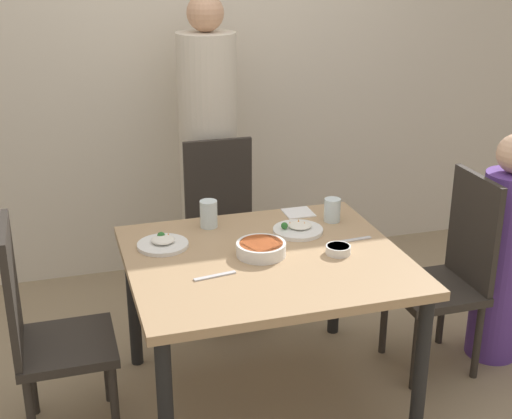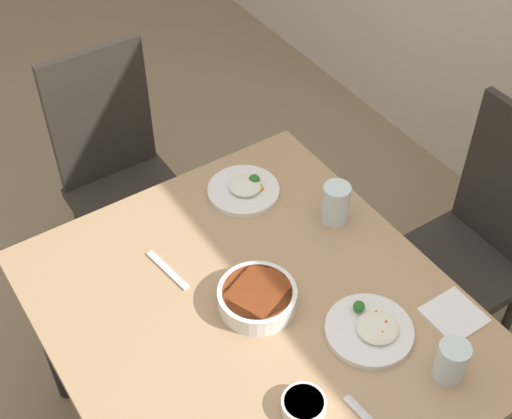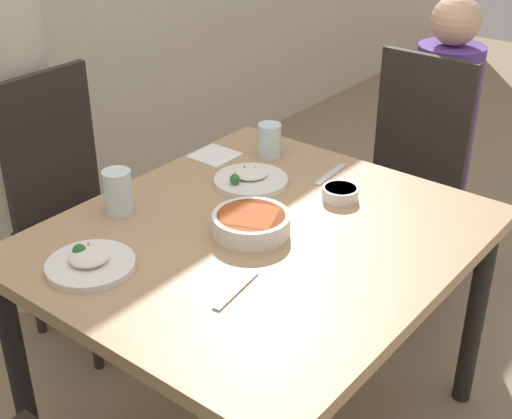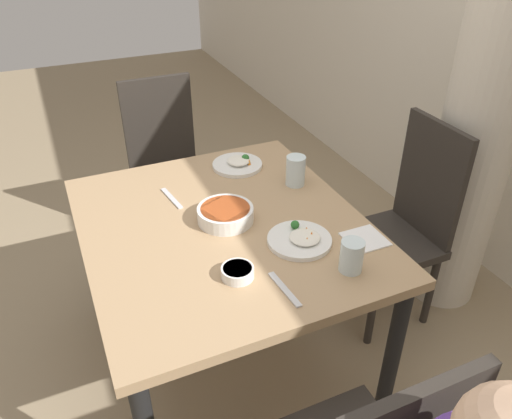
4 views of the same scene
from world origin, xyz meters
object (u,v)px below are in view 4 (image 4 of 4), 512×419
(bowl_curry, at_px, (225,214))
(glass_water_tall, at_px, (352,256))
(plate_rice_adult, at_px, (300,239))
(chair_adult_spot, at_px, (404,222))
(person_adult, at_px, (474,152))

(bowl_curry, xyz_separation_m, glass_water_tall, (0.44, 0.28, 0.03))
(bowl_curry, height_order, plate_rice_adult, bowl_curry)
(bowl_curry, bearing_deg, chair_adult_spot, 86.98)
(chair_adult_spot, height_order, glass_water_tall, chair_adult_spot)
(plate_rice_adult, bearing_deg, chair_adult_spot, 106.54)
(chair_adult_spot, height_order, bowl_curry, chair_adult_spot)
(person_adult, relative_size, plate_rice_adult, 7.41)
(bowl_curry, distance_m, glass_water_tall, 0.52)
(plate_rice_adult, relative_size, glass_water_tall, 2.06)
(person_adult, distance_m, plate_rice_adult, 1.00)
(chair_adult_spot, xyz_separation_m, bowl_curry, (-0.04, -0.85, 0.25))
(bowl_curry, distance_m, plate_rice_adult, 0.31)
(person_adult, height_order, bowl_curry, person_adult)
(chair_adult_spot, relative_size, person_adult, 0.57)
(bowl_curry, bearing_deg, glass_water_tall, 31.97)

